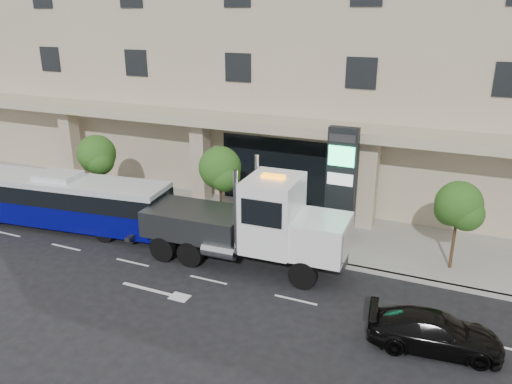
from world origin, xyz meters
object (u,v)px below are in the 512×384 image
black_sedan (435,332)px  signage_pylon (341,184)px  city_bus (61,200)px  tow_truck (253,224)px

black_sedan → signage_pylon: signage_pylon is taller
city_bus → black_sedan: 19.51m
tow_truck → black_sedan: (8.15, -3.07, -1.35)m
city_bus → tow_truck: tow_truck is taller
tow_truck → signage_pylon: 5.02m
black_sedan → city_bus: bearing=73.8°
black_sedan → signage_pylon: 9.05m
city_bus → signage_pylon: 14.70m
city_bus → signage_pylon: size_ratio=2.13×
city_bus → signage_pylon: signage_pylon is taller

